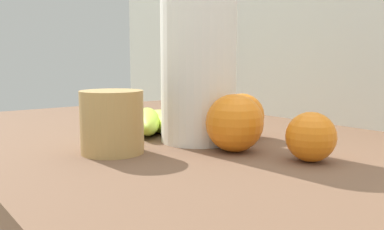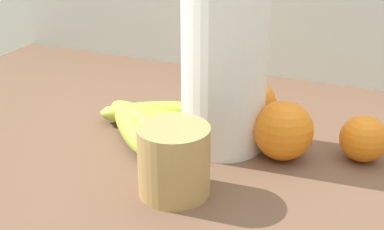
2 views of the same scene
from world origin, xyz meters
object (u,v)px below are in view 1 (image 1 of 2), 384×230
at_px(orange_right, 235,123).
at_px(orange_center, 242,116).
at_px(paper_towel_roll, 198,64).
at_px(banana_bunch, 156,122).
at_px(orange_far_right, 311,137).
at_px(mug, 112,122).

height_order(orange_right, orange_center, orange_right).
xyz_separation_m(orange_right, paper_towel_roll, (-0.09, 0.01, 0.08)).
xyz_separation_m(banana_bunch, orange_center, (0.14, 0.09, 0.02)).
xyz_separation_m(banana_bunch, orange_far_right, (0.31, 0.04, 0.01)).
relative_size(banana_bunch, paper_towel_roll, 0.80).
height_order(paper_towel_roll, mug, paper_towel_roll).
bearing_deg(orange_right, orange_center, 129.99).
relative_size(orange_center, mug, 0.85).
height_order(orange_right, paper_towel_roll, paper_towel_roll).
height_order(orange_far_right, orange_center, orange_center).
height_order(orange_right, mug, mug).
bearing_deg(banana_bunch, orange_right, 0.68).
relative_size(orange_far_right, orange_center, 0.86).
xyz_separation_m(orange_center, mug, (-0.03, -0.23, 0.01)).
distance_m(orange_right, mug, 0.17).
bearing_deg(orange_right, orange_far_right, 20.16).
bearing_deg(orange_center, orange_far_right, -14.61).
bearing_deg(mug, orange_far_right, 41.91).
bearing_deg(mug, orange_right, 55.44).
xyz_separation_m(banana_bunch, mug, (0.11, -0.14, 0.03)).
xyz_separation_m(orange_center, paper_towel_roll, (-0.02, -0.08, 0.09)).
bearing_deg(orange_right, mug, -124.56).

